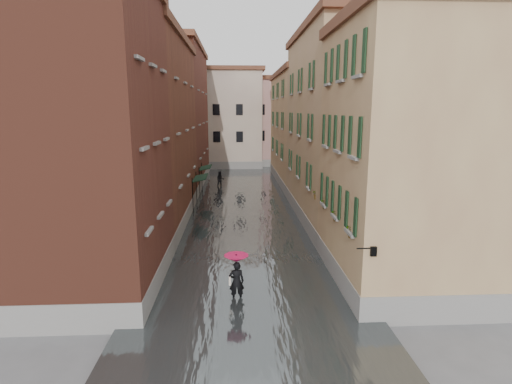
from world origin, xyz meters
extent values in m
plane|color=#58585A|center=(0.00, 0.00, 0.00)|extent=(120.00, 120.00, 0.00)
cube|color=#424849|center=(0.00, 13.00, 0.10)|extent=(10.00, 60.00, 0.20)
cube|color=brown|center=(-7.00, -2.00, 6.50)|extent=(6.00, 8.00, 13.00)
cube|color=brown|center=(-7.00, 9.00, 6.25)|extent=(6.00, 14.00, 12.50)
cube|color=brown|center=(-7.00, 24.00, 7.00)|extent=(6.00, 16.00, 14.00)
cube|color=#A07853|center=(7.00, -2.00, 5.75)|extent=(6.00, 8.00, 11.50)
cube|color=tan|center=(7.00, 9.00, 6.50)|extent=(6.00, 14.00, 13.00)
cube|color=#A07853|center=(7.00, 24.00, 5.75)|extent=(6.00, 16.00, 11.50)
cube|color=beige|center=(-3.00, 38.00, 6.50)|extent=(12.00, 9.00, 13.00)
cube|color=tan|center=(6.00, 40.00, 6.00)|extent=(10.00, 9.00, 12.00)
cube|color=black|center=(-3.45, 12.89, 2.55)|extent=(1.09, 3.06, 0.31)
cylinder|color=black|center=(-3.95, 11.35, 1.40)|extent=(0.06, 0.06, 2.80)
cylinder|color=black|center=(-3.95, 14.42, 1.40)|extent=(0.06, 0.06, 2.80)
cube|color=black|center=(-3.45, 18.76, 2.55)|extent=(1.09, 2.78, 0.31)
cylinder|color=black|center=(-3.95, 17.37, 1.40)|extent=(0.06, 0.06, 2.80)
cylinder|color=black|center=(-3.95, 20.15, 1.40)|extent=(0.06, 0.06, 2.80)
cylinder|color=black|center=(4.05, -6.00, 3.10)|extent=(0.60, 0.05, 0.05)
cube|color=black|center=(4.35, -6.00, 3.00)|extent=(0.22, 0.22, 0.35)
cube|color=beige|center=(4.35, -6.00, 3.00)|extent=(0.14, 0.14, 0.24)
cube|color=#935B30|center=(4.12, -4.20, 3.15)|extent=(0.22, 0.85, 0.18)
imported|color=#265926|center=(4.12, -4.20, 3.57)|extent=(0.59, 0.51, 0.66)
cube|color=#935B30|center=(4.12, -1.73, 3.15)|extent=(0.22, 0.85, 0.18)
imported|color=#265926|center=(4.12, -1.73, 3.57)|extent=(0.59, 0.51, 0.66)
cube|color=#935B30|center=(4.12, 0.57, 3.15)|extent=(0.22, 0.85, 0.18)
imported|color=#265926|center=(4.12, 0.57, 3.57)|extent=(0.59, 0.51, 0.66)
cube|color=#935B30|center=(4.12, 2.84, 3.15)|extent=(0.22, 0.85, 0.18)
imported|color=#265926|center=(4.12, 2.84, 3.57)|extent=(0.59, 0.51, 0.66)
imported|color=black|center=(-0.58, -3.70, 0.89)|extent=(0.68, 0.48, 1.77)
cube|color=beige|center=(-0.86, -3.65, 0.95)|extent=(0.08, 0.30, 0.38)
cylinder|color=black|center=(-0.58, -3.70, 1.35)|extent=(0.02, 0.02, 1.00)
cone|color=#C90D44|center=(-0.58, -3.70, 1.92)|extent=(1.04, 1.04, 0.28)
imported|color=black|center=(-2.17, 21.50, 0.87)|extent=(0.93, 0.77, 1.74)
camera|label=1|loc=(-0.57, -19.40, 7.99)|focal=28.00mm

